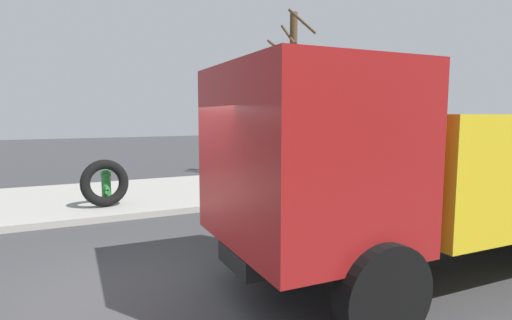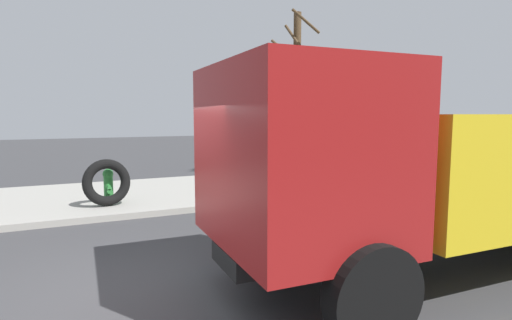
# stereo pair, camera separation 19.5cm
# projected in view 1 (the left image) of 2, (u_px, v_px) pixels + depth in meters

# --- Properties ---
(ground_plane) EXTENTS (80.00, 80.00, 0.00)m
(ground_plane) POSITION_uv_depth(u_px,v_px,m) (111.00, 298.00, 5.35)
(ground_plane) COLOR #38383A
(sidewalk_curb) EXTENTS (36.00, 5.00, 0.15)m
(sidewalk_curb) POSITION_uv_depth(u_px,v_px,m) (83.00, 200.00, 11.15)
(sidewalk_curb) COLOR #99968E
(sidewalk_curb) RESTS_ON ground
(fire_hydrant) EXTENTS (0.26, 0.60, 0.88)m
(fire_hydrant) POSITION_uv_depth(u_px,v_px,m) (106.00, 185.00, 10.30)
(fire_hydrant) COLOR #2D8438
(fire_hydrant) RESTS_ON sidewalk_curb
(loose_tire) EXTENTS (1.19, 0.51, 1.17)m
(loose_tire) POSITION_uv_depth(u_px,v_px,m) (105.00, 183.00, 9.94)
(loose_tire) COLOR black
(loose_tire) RESTS_ON sidewalk_curb
(dump_truck_yellow) EXTENTS (7.06, 2.93, 3.00)m
(dump_truck_yellow) POSITION_uv_depth(u_px,v_px,m) (437.00, 167.00, 6.09)
(dump_truck_yellow) COLOR gold
(dump_truck_yellow) RESTS_ON ground
(bare_tree) EXTENTS (1.40, 1.37, 5.93)m
(bare_tree) POSITION_uv_depth(u_px,v_px,m) (293.00, 91.00, 14.98)
(bare_tree) COLOR #4C3823
(bare_tree) RESTS_ON sidewalk_curb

